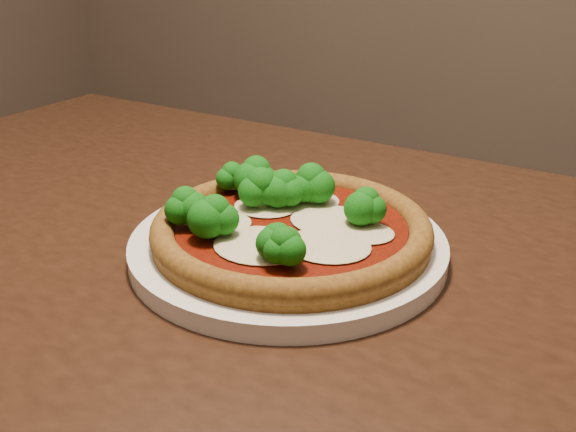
% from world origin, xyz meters
% --- Properties ---
extents(dining_table, '(1.34, 0.92, 0.75)m').
position_xyz_m(dining_table, '(0.11, -0.19, 0.65)').
color(dining_table, black).
rests_on(dining_table, floor).
extents(plate, '(0.30, 0.30, 0.02)m').
position_xyz_m(plate, '(0.15, -0.17, 0.76)').
color(plate, white).
rests_on(plate, dining_table).
extents(pizza, '(0.27, 0.27, 0.06)m').
position_xyz_m(pizza, '(0.15, -0.17, 0.79)').
color(pizza, brown).
rests_on(pizza, plate).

